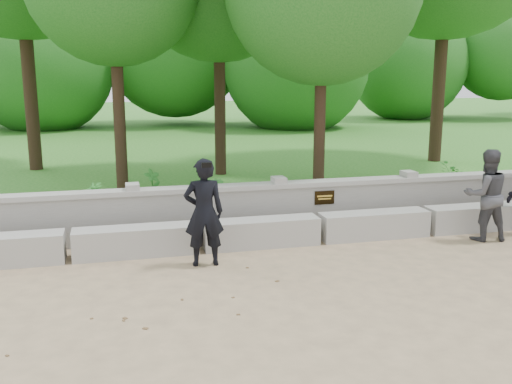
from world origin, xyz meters
TOP-DOWN VIEW (x-y plane):
  - ground at (0.00, 0.00)m, footprint 80.00×80.00m
  - lawn at (0.00, 14.00)m, footprint 40.00×22.00m
  - concrete_bench at (0.00, 1.90)m, footprint 11.90×0.45m
  - parapet_wall at (0.00, 2.60)m, footprint 12.50×0.35m
  - man_main at (-2.04, 1.20)m, footprint 0.60×0.54m
  - visitor_left at (2.74, 1.33)m, footprint 0.84×0.70m
  - shrub_a at (-2.55, 4.55)m, footprint 0.42×0.38m
  - shrub_b at (-1.48, 3.30)m, footprint 0.41×0.44m
  - shrub_c at (4.08, 4.39)m, footprint 0.62×0.58m
  - shrub_d at (-3.65, 3.54)m, footprint 0.46×0.47m

SIDE VIEW (x-z plane):
  - ground at x=0.00m, z-range 0.00..0.00m
  - lawn at x=0.00m, z-range 0.00..0.25m
  - concrete_bench at x=0.00m, z-range 0.00..0.45m
  - parapet_wall at x=0.00m, z-range 0.01..0.91m
  - shrub_c at x=4.08m, z-range 0.25..0.82m
  - shrub_d at x=-3.65m, z-range 0.25..0.87m
  - shrub_b at x=-1.48m, z-range 0.25..0.88m
  - shrub_a at x=-2.55m, z-range 0.25..0.91m
  - visitor_left at x=2.74m, z-range 0.00..1.55m
  - man_main at x=-2.04m, z-range 0.00..1.59m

